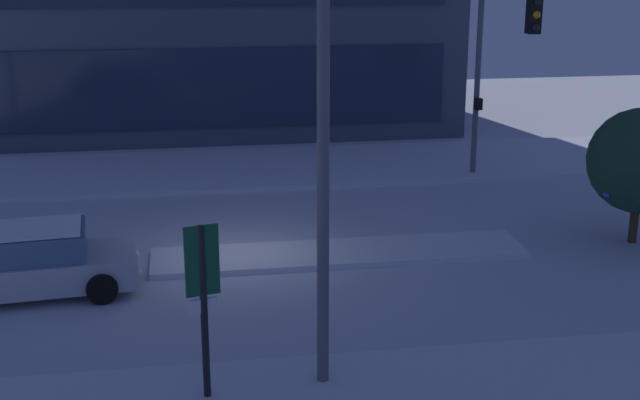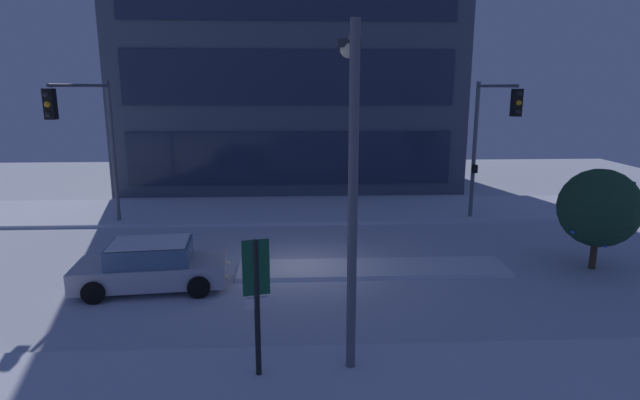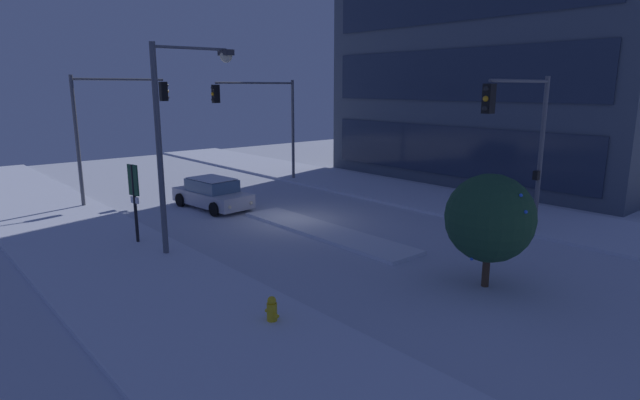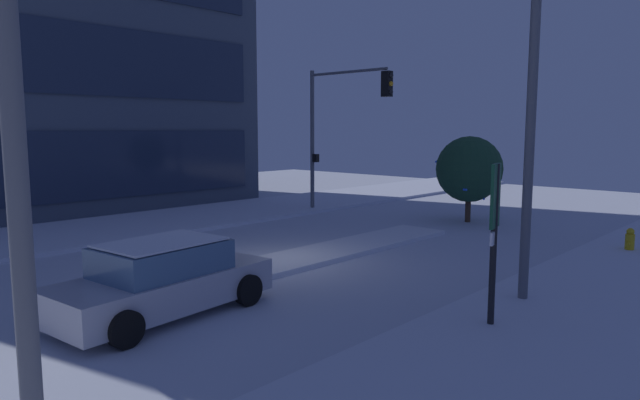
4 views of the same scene
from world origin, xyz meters
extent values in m
plane|color=silver|center=(0.00, 0.00, 0.00)|extent=(52.00, 52.00, 0.00)
cube|color=silver|center=(0.00, -8.15, 0.07)|extent=(52.00, 5.20, 0.14)
cube|color=silver|center=(0.00, 8.15, 0.07)|extent=(52.00, 5.20, 0.14)
cube|color=silver|center=(2.40, -0.27, 0.07)|extent=(9.00, 1.80, 0.14)
cube|color=#232D42|center=(-0.44, 11.79, 2.18)|extent=(17.84, 0.10, 2.90)
cube|color=#232D42|center=(-0.44, 11.79, 6.53)|extent=(17.84, 0.10, 2.90)
cube|color=#B7B7C1|center=(-4.55, -1.51, 0.53)|extent=(4.59, 2.24, 0.66)
cube|color=slate|center=(-4.55, -1.51, 1.14)|extent=(2.54, 1.86, 0.60)
cube|color=white|center=(-4.55, -1.51, 1.47)|extent=(2.36, 1.73, 0.04)
sphere|color=#F9E5B2|center=(-2.39, -0.68, 0.50)|extent=(0.16, 0.16, 0.16)
sphere|color=#F9E5B2|center=(-2.27, -1.91, 0.50)|extent=(0.16, 0.16, 0.16)
cylinder|color=black|center=(-3.19, -0.46, 0.33)|extent=(0.68, 0.28, 0.66)
cylinder|color=black|center=(-3.01, -2.27, 0.33)|extent=(0.68, 0.28, 0.66)
cylinder|color=black|center=(-6.10, -0.75, 0.33)|extent=(0.68, 0.28, 0.66)
cylinder|color=black|center=(-5.92, -2.55, 0.33)|extent=(0.68, 0.28, 0.66)
cylinder|color=#565960|center=(-8.15, 6.35, 3.14)|extent=(0.18, 0.18, 6.28)
cylinder|color=#565960|center=(-8.15, 3.65, 6.08)|extent=(0.12, 5.39, 0.12)
cube|color=black|center=(-8.15, 0.96, 5.48)|extent=(0.32, 0.36, 1.00)
sphere|color=black|center=(-8.15, 0.77, 5.80)|extent=(0.20, 0.20, 0.20)
sphere|color=orange|center=(-8.15, 0.77, 5.48)|extent=(0.20, 0.20, 0.20)
sphere|color=black|center=(-8.15, 0.77, 5.16)|extent=(0.20, 0.20, 0.20)
cylinder|color=#565960|center=(-8.73, -6.35, 3.21)|extent=(0.18, 0.18, 6.43)
cylinder|color=#565960|center=(-8.73, -4.09, 6.23)|extent=(0.12, 4.53, 0.12)
cube|color=black|center=(-8.73, -1.82, 5.63)|extent=(0.32, 0.36, 1.00)
sphere|color=black|center=(-8.73, -1.63, 5.95)|extent=(0.20, 0.20, 0.20)
sphere|color=orange|center=(-8.73, -1.63, 5.63)|extent=(0.20, 0.20, 0.20)
sphere|color=black|center=(-8.73, -1.63, 5.31)|extent=(0.20, 0.20, 0.20)
cylinder|color=#565960|center=(7.97, 6.35, 3.13)|extent=(0.18, 0.18, 6.27)
cylinder|color=#565960|center=(7.97, 4.30, 6.07)|extent=(0.12, 4.09, 0.12)
cube|color=black|center=(7.97, 2.26, 5.47)|extent=(0.32, 0.36, 1.00)
sphere|color=black|center=(7.97, 2.07, 5.79)|extent=(0.20, 0.20, 0.20)
sphere|color=orange|center=(7.97, 2.07, 5.47)|extent=(0.20, 0.20, 0.20)
sphere|color=black|center=(7.97, 2.07, 5.15)|extent=(0.20, 0.20, 0.20)
cube|color=black|center=(7.97, 6.13, 2.40)|extent=(0.20, 0.24, 0.36)
cylinder|color=#565960|center=(0.99, -6.47, 3.65)|extent=(0.20, 0.20, 7.30)
cylinder|color=#565960|center=(1.07, -5.15, 7.15)|extent=(0.26, 2.64, 0.10)
cube|color=#333338|center=(1.15, -3.83, 7.05)|extent=(0.56, 0.36, 0.20)
sphere|color=#F9E5B2|center=(1.15, -3.83, 6.92)|extent=(0.44, 0.44, 0.44)
cylinder|color=gold|center=(7.84, -6.79, 0.30)|extent=(0.26, 0.26, 0.60)
sphere|color=gold|center=(7.84, -6.79, 0.67)|extent=(0.22, 0.22, 0.22)
cylinder|color=gold|center=(7.66, -6.79, 0.33)|extent=(0.12, 0.10, 0.10)
cylinder|color=gold|center=(8.02, -6.79, 0.33)|extent=(0.12, 0.10, 0.10)
cylinder|color=black|center=(-0.96, -6.70, 1.54)|extent=(0.12, 0.12, 3.08)
cube|color=#144C2D|center=(-0.96, -6.70, 2.50)|extent=(0.55, 0.19, 1.15)
cube|color=white|center=(-0.96, -6.70, 1.74)|extent=(0.44, 0.15, 0.24)
cylinder|color=#473323|center=(9.89, -0.41, 0.50)|extent=(0.22, 0.22, 1.01)
sphere|color=#1E4228|center=(9.89, -0.41, 2.12)|extent=(2.61, 2.61, 2.61)
sphere|color=blue|center=(10.87, -0.59, 2.97)|extent=(0.10, 0.10, 0.10)
sphere|color=blue|center=(9.27, 0.71, 2.39)|extent=(0.10, 0.10, 0.10)
sphere|color=blue|center=(11.10, -0.68, 2.57)|extent=(0.10, 0.10, 0.10)
sphere|color=blue|center=(9.82, -1.11, 1.00)|extent=(0.10, 0.10, 0.10)
sphere|color=blue|center=(8.84, -0.78, 1.41)|extent=(0.10, 0.10, 0.10)
sphere|color=blue|center=(8.87, -0.85, 1.41)|extent=(0.10, 0.10, 0.10)
camera|label=1|loc=(-1.08, -19.35, 7.27)|focal=48.05mm
camera|label=2|loc=(-0.14, -16.46, 6.04)|focal=28.76mm
camera|label=3|loc=(17.62, -13.64, 5.85)|focal=28.79mm
camera|label=4|loc=(-10.33, -11.15, 3.67)|focal=31.42mm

